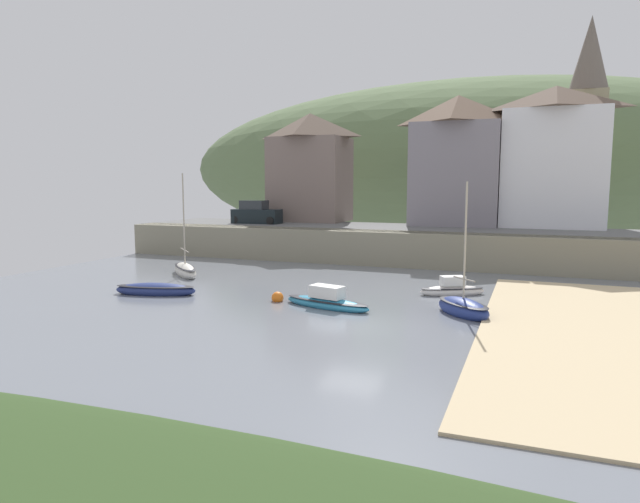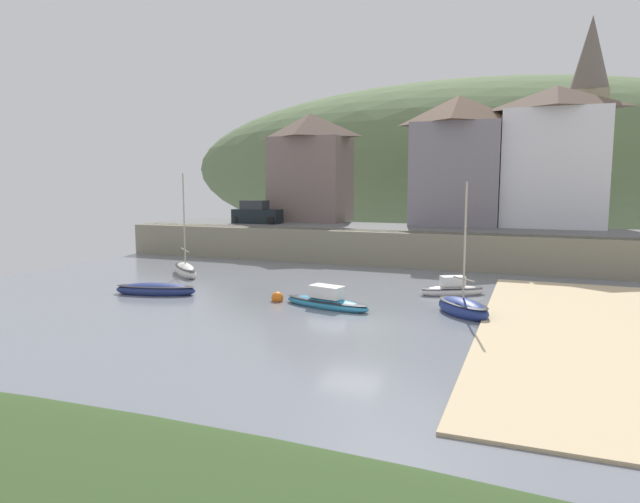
% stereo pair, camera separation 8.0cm
% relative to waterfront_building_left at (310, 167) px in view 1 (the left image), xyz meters
% --- Properties ---
extents(ground, '(48.00, 41.00, 0.61)m').
position_rel_waterfront_building_left_xyz_m(ground, '(13.49, -34.76, -7.10)').
color(ground, slate).
extents(quay_seawall, '(48.00, 9.40, 2.40)m').
position_rel_waterfront_building_left_xyz_m(quay_seawall, '(12.10, -7.70, -5.90)').
color(quay_seawall, gray).
rests_on(quay_seawall, ground).
extents(hillside_backdrop, '(80.00, 44.00, 22.17)m').
position_rel_waterfront_building_left_xyz_m(hillside_backdrop, '(11.31, 30.00, 0.50)').
color(hillside_backdrop, '#5B7148').
rests_on(hillside_backdrop, ground).
extents(waterfront_building_left, '(6.84, 5.35, 9.54)m').
position_rel_waterfront_building_left_xyz_m(waterfront_building_left, '(0.00, 0.00, 0.00)').
color(waterfront_building_left, '#76645D').
rests_on(waterfront_building_left, ground).
extents(waterfront_building_centre, '(7.15, 6.11, 10.41)m').
position_rel_waterfront_building_left_xyz_m(waterfront_building_centre, '(12.89, 0.00, 0.43)').
color(waterfront_building_centre, gray).
rests_on(waterfront_building_centre, ground).
extents(waterfront_building_right, '(7.78, 4.81, 10.70)m').
position_rel_waterfront_building_left_xyz_m(waterfront_building_right, '(20.12, -0.00, 0.57)').
color(waterfront_building_right, silver).
rests_on(waterfront_building_right, ground).
extents(church_with_spire, '(3.00, 3.00, 16.63)m').
position_rel_waterfront_building_left_xyz_m(church_with_spire, '(22.56, 4.00, 3.72)').
color(church_with_spire, gray).
rests_on(church_with_spire, ground).
extents(sailboat_tall_mast, '(4.51, 2.25, 0.78)m').
position_rel_waterfront_building_left_xyz_m(sailboat_tall_mast, '(0.52, -22.93, -7.02)').
color(sailboat_tall_mast, navy).
rests_on(sailboat_tall_mast, ground).
extents(motorboat_with_cabin, '(4.71, 2.23, 1.17)m').
position_rel_waterfront_building_left_xyz_m(motorboat_with_cabin, '(10.03, -22.59, -6.98)').
color(motorboat_with_cabin, teal).
rests_on(motorboat_with_cabin, ground).
extents(rowboat_small_beached, '(3.78, 3.71, 6.64)m').
position_rel_waterfront_building_left_xyz_m(rowboat_small_beached, '(-1.59, -17.19, -6.93)').
color(rowboat_small_beached, silver).
rests_on(rowboat_small_beached, ground).
extents(sailboat_far_left, '(3.52, 2.50, 1.13)m').
position_rel_waterfront_building_left_xyz_m(sailboat_far_left, '(15.12, -17.45, -6.98)').
color(sailboat_far_left, silver).
rests_on(sailboat_far_left, ground).
extents(dinghy_open_wooden, '(3.16, 3.24, 6.10)m').
position_rel_waterfront_building_left_xyz_m(dinghy_open_wooden, '(16.19, -21.79, -6.94)').
color(dinghy_open_wooden, navy).
rests_on(dinghy_open_wooden, ground).
extents(parked_car_near_slipway, '(4.16, 1.84, 1.95)m').
position_rel_waterfront_building_left_xyz_m(parked_car_near_slipway, '(-3.13, -4.50, -4.06)').
color(parked_car_near_slipway, black).
rests_on(parked_car_near_slipway, ground).
extents(mooring_buoy, '(0.60, 0.60, 0.60)m').
position_rel_waterfront_building_left_xyz_m(mooring_buoy, '(7.27, -22.20, -7.08)').
color(mooring_buoy, orange).
rests_on(mooring_buoy, ground).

